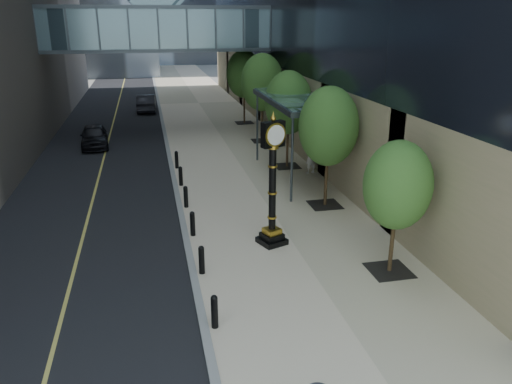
% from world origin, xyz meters
% --- Properties ---
extents(ground, '(320.00, 320.00, 0.00)m').
position_xyz_m(ground, '(0.00, 0.00, 0.00)').
color(ground, gray).
rests_on(ground, ground).
extents(road, '(8.00, 180.00, 0.02)m').
position_xyz_m(road, '(-7.00, 40.00, 0.01)').
color(road, black).
rests_on(road, ground).
extents(sidewalk, '(8.00, 180.00, 0.06)m').
position_xyz_m(sidewalk, '(1.00, 40.00, 0.03)').
color(sidewalk, beige).
rests_on(sidewalk, ground).
extents(curb, '(0.25, 180.00, 0.07)m').
position_xyz_m(curb, '(-3.00, 40.00, 0.04)').
color(curb, gray).
rests_on(curb, ground).
extents(skywalk, '(17.00, 4.20, 5.80)m').
position_xyz_m(skywalk, '(-3.00, 28.00, 7.71)').
color(skywalk, slate).
rests_on(skywalk, ground).
extents(entrance_canopy, '(3.00, 8.00, 4.38)m').
position_xyz_m(entrance_canopy, '(3.48, 14.00, 4.19)').
color(entrance_canopy, '#383F44').
rests_on(entrance_canopy, ground).
extents(bollard_row, '(0.20, 16.20, 0.90)m').
position_xyz_m(bollard_row, '(-2.70, 9.00, 0.51)').
color(bollard_row, black).
rests_on(bollard_row, sidewalk).
extents(street_trees, '(2.91, 28.53, 5.99)m').
position_xyz_m(street_trees, '(3.60, 17.98, 3.83)').
color(street_trees, black).
rests_on(street_trees, sidewalk).
extents(street_clock, '(1.20, 1.20, 4.95)m').
position_xyz_m(street_clock, '(0.20, 6.01, 2.20)').
color(street_clock, black).
rests_on(street_clock, sidewalk).
extents(pedestrian, '(0.79, 0.66, 1.86)m').
position_xyz_m(pedestrian, '(4.50, 14.42, 0.99)').
color(pedestrian, '#BAB3AA').
rests_on(pedestrian, sidewalk).
extents(car_near, '(2.06, 4.41, 1.46)m').
position_xyz_m(car_near, '(-7.75, 23.43, 0.75)').
color(car_near, black).
rests_on(car_near, road).
extents(car_far, '(1.78, 4.75, 1.55)m').
position_xyz_m(car_far, '(-4.20, 36.43, 0.80)').
color(car_far, black).
rests_on(car_far, road).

